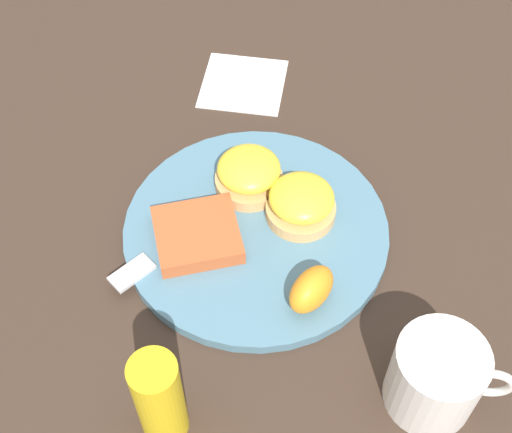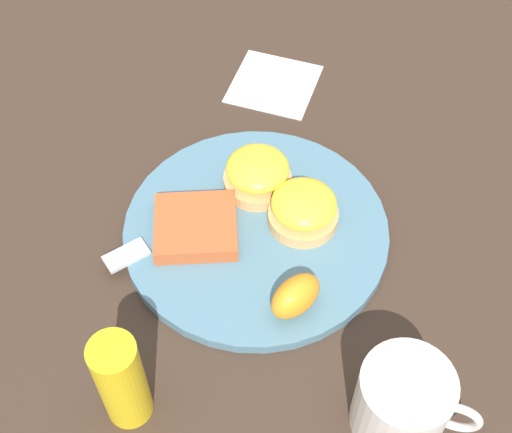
# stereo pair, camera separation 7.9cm
# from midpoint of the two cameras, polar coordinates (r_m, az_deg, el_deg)

# --- Properties ---
(ground_plane) EXTENTS (1.10, 1.10, 0.00)m
(ground_plane) POSITION_cam_midpoint_polar(r_m,az_deg,el_deg) (0.82, -2.76, -1.63)
(ground_plane) COLOR #38281E
(plate) EXTENTS (0.30, 0.30, 0.01)m
(plate) POSITION_cam_midpoint_polar(r_m,az_deg,el_deg) (0.81, -2.78, -1.34)
(plate) COLOR slate
(plate) RESTS_ON ground_plane
(sandwich_benedict_left) EXTENTS (0.08, 0.08, 0.05)m
(sandwich_benedict_left) POSITION_cam_midpoint_polar(r_m,az_deg,el_deg) (0.80, 0.82, 0.93)
(sandwich_benedict_left) COLOR tan
(sandwich_benedict_left) RESTS_ON plate
(sandwich_benedict_right) EXTENTS (0.08, 0.08, 0.05)m
(sandwich_benedict_right) POSITION_cam_midpoint_polar(r_m,az_deg,el_deg) (0.83, -3.31, 3.26)
(sandwich_benedict_right) COLOR tan
(sandwich_benedict_right) RESTS_ON plate
(hashbrown_patty) EXTENTS (0.12, 0.11, 0.02)m
(hashbrown_patty) POSITION_cam_midpoint_polar(r_m,az_deg,el_deg) (0.79, -7.58, -1.64)
(hashbrown_patty) COLOR #B6522A
(hashbrown_patty) RESTS_ON plate
(orange_wedge) EXTENTS (0.06, 0.07, 0.04)m
(orange_wedge) POSITION_cam_midpoint_polar(r_m,az_deg,el_deg) (0.73, 1.38, -6.06)
(orange_wedge) COLOR orange
(orange_wedge) RESTS_ON plate
(fork) EXTENTS (0.16, 0.20, 0.00)m
(fork) POSITION_cam_midpoint_polar(r_m,az_deg,el_deg) (0.80, -8.30, -1.52)
(fork) COLOR silver
(fork) RESTS_ON plate
(cup) EXTENTS (0.12, 0.09, 0.09)m
(cup) POSITION_cam_midpoint_polar(r_m,az_deg,el_deg) (0.69, 11.05, -12.75)
(cup) COLOR silver
(cup) RESTS_ON ground_plane
(napkin) EXTENTS (0.11, 0.11, 0.00)m
(napkin) POSITION_cam_midpoint_polar(r_m,az_deg,el_deg) (0.99, -3.36, 10.48)
(napkin) COLOR white
(napkin) RESTS_ON ground_plane
(condiment_bottle) EXTENTS (0.04, 0.04, 0.12)m
(condiment_bottle) POSITION_cam_midpoint_polar(r_m,az_deg,el_deg) (0.66, -11.23, -14.40)
(condiment_bottle) COLOR gold
(condiment_bottle) RESTS_ON ground_plane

